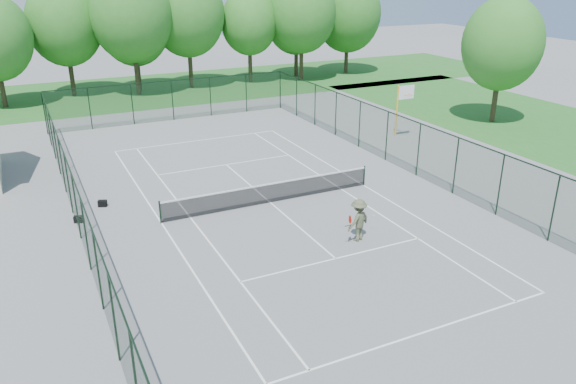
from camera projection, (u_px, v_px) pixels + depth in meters
name	position (u px, v px, depth m)	size (l,w,h in m)	color
ground	(270.00, 203.00, 27.93)	(140.00, 140.00, 0.00)	gray
grass_far	(140.00, 91.00, 52.95)	(80.00, 16.00, 0.01)	#2B6C27
grass_side	(547.00, 127.00, 40.99)	(14.00, 40.00, 0.01)	#2B6C27
court_lines	(270.00, 203.00, 27.93)	(11.05, 23.85, 0.01)	white
tennis_net	(270.00, 192.00, 27.71)	(11.08, 0.08, 1.10)	black
fence_enclosure	(270.00, 173.00, 27.34)	(18.05, 36.05, 3.02)	#16351D
tree_line_far	(134.00, 25.00, 50.70)	(39.40, 6.40, 9.70)	#3D3220
basketball_goal	(402.00, 100.00, 37.60)	(1.20, 1.43, 3.65)	yellow
tree_side	(503.00, 44.00, 40.33)	(5.74, 5.74, 9.09)	#3D3220
sports_bag_a	(78.00, 219.00, 25.73)	(0.39, 0.24, 0.32)	black
sports_bag_b	(102.00, 203.00, 27.43)	(0.41, 0.25, 0.32)	black
tennis_player	(358.00, 220.00, 23.79)	(1.96, 1.06, 1.88)	#4F553A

